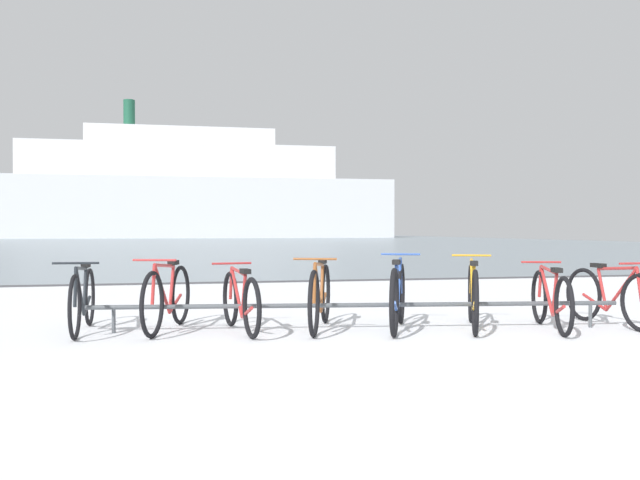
# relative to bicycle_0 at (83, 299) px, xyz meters

# --- Properties ---
(ground) EXTENTS (80.00, 132.00, 0.08)m
(ground) POSITION_rel_bicycle_0_xyz_m (3.11, 50.48, -0.40)
(ground) COLOR white
(bike_rack) EXTENTS (5.88, 0.88, 0.31)m
(bike_rack) POSITION_rel_bicycle_0_xyz_m (2.98, -0.51, -0.09)
(bike_rack) COLOR #4C5156
(bike_rack) RESTS_ON ground
(bicycle_0) EXTENTS (0.46, 1.74, 0.79)m
(bicycle_0) POSITION_rel_bicycle_0_xyz_m (0.00, 0.00, 0.00)
(bicycle_0) COLOR black
(bicycle_0) RESTS_ON ground
(bicycle_1) EXTENTS (0.63, 1.66, 0.81)m
(bicycle_1) POSITION_rel_bicycle_0_xyz_m (0.90, -0.09, 0.01)
(bicycle_1) COLOR black
(bicycle_1) RESTS_ON ground
(bicycle_2) EXTENTS (0.46, 1.59, 0.74)m
(bicycle_2) POSITION_rel_bicycle_0_xyz_m (1.68, -0.36, -0.02)
(bicycle_2) COLOR black
(bicycle_2) RESTS_ON ground
(bicycle_3) EXTENTS (0.70, 1.72, 0.82)m
(bicycle_3) POSITION_rel_bicycle_0_xyz_m (2.57, -0.37, 0.01)
(bicycle_3) COLOR black
(bicycle_3) RESTS_ON ground
(bicycle_4) EXTENTS (0.76, 1.64, 0.84)m
(bicycle_4) POSITION_rel_bicycle_0_xyz_m (3.41, -0.58, 0.02)
(bicycle_4) COLOR black
(bicycle_4) RESTS_ON ground
(bicycle_5) EXTENTS (0.77, 1.67, 0.82)m
(bicycle_5) POSITION_rel_bicycle_0_xyz_m (4.27, -0.68, 0.01)
(bicycle_5) COLOR black
(bicycle_5) RESTS_ON ground
(bicycle_6) EXTENTS (0.61, 1.60, 0.75)m
(bicycle_6) POSITION_rel_bicycle_0_xyz_m (5.08, -0.95, -0.02)
(bicycle_6) COLOR black
(bicycle_6) RESTS_ON ground
(bicycle_7) EXTENTS (0.46, 1.63, 0.76)m
(bicycle_7) POSITION_rel_bicycle_0_xyz_m (5.91, -0.85, -0.01)
(bicycle_7) COLOR black
(bicycle_7) RESTS_ON ground
(ferry_ship) EXTENTS (54.65, 8.90, 18.30)m
(ferry_ship) POSITION_rel_bicycle_0_xyz_m (3.53, 85.01, 5.77)
(ferry_ship) COLOR silver
(ferry_ship) RESTS_ON ground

